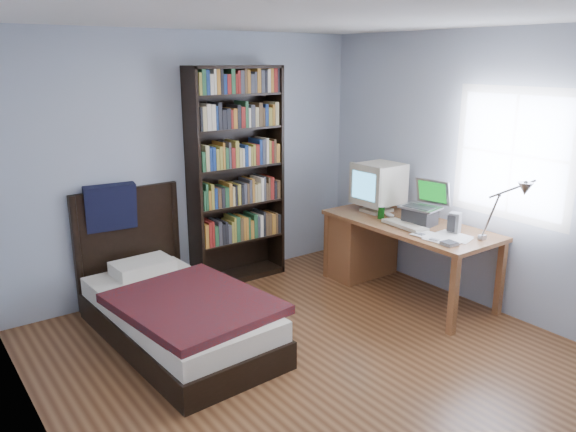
# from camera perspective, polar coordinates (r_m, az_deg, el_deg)

# --- Properties ---
(room) EXTENTS (4.20, 4.24, 2.50)m
(room) POSITION_cam_1_polar(r_m,az_deg,el_deg) (3.90, 4.79, 1.02)
(room) COLOR #563019
(room) RESTS_ON ground
(desk) EXTENTS (0.75, 1.72, 0.73)m
(desk) POSITION_cam_1_polar(r_m,az_deg,el_deg) (5.87, 8.56, -2.51)
(desk) COLOR brown
(desk) RESTS_ON floor
(crt_monitor) EXTENTS (0.45, 0.42, 0.50)m
(crt_monitor) POSITION_cam_1_polar(r_m,az_deg,el_deg) (5.75, 9.18, 3.21)
(crt_monitor) COLOR beige
(crt_monitor) RESTS_ON desk
(laptop) EXTENTS (0.39, 0.38, 0.42)m
(laptop) POSITION_cam_1_polar(r_m,az_deg,el_deg) (5.42, 13.41, 0.37)
(laptop) COLOR #2D2D30
(laptop) RESTS_ON desk
(desk_lamp) EXTENTS (0.23, 0.51, 0.60)m
(desk_lamp) POSITION_cam_1_polar(r_m,az_deg,el_deg) (4.73, 22.36, 2.03)
(desk_lamp) COLOR #99999E
(desk_lamp) RESTS_ON desk
(keyboard) EXTENTS (0.21, 0.46, 0.04)m
(keyboard) POSITION_cam_1_polar(r_m,az_deg,el_deg) (5.32, 11.80, -0.92)
(keyboard) COLOR #B6AE98
(keyboard) RESTS_ON desk
(speaker) EXTENTS (0.12, 0.12, 0.19)m
(speaker) POSITION_cam_1_polar(r_m,az_deg,el_deg) (5.23, 16.59, -0.66)
(speaker) COLOR gray
(speaker) RESTS_ON desk
(soda_can) EXTENTS (0.07, 0.07, 0.12)m
(soda_can) POSITION_cam_1_polar(r_m,az_deg,el_deg) (5.54, 9.44, 0.33)
(soda_can) COLOR #083E0F
(soda_can) RESTS_ON desk
(mouse) EXTENTS (0.06, 0.11, 0.04)m
(mouse) POSITION_cam_1_polar(r_m,az_deg,el_deg) (5.63, 10.30, 0.09)
(mouse) COLOR silver
(mouse) RESTS_ON desk
(phone_silver) EXTENTS (0.05, 0.09, 0.02)m
(phone_silver) POSITION_cam_1_polar(r_m,az_deg,el_deg) (5.10, 13.24, -1.81)
(phone_silver) COLOR #ACACB1
(phone_silver) RESTS_ON desk
(phone_grey) EXTENTS (0.06, 0.09, 0.02)m
(phone_grey) POSITION_cam_1_polar(r_m,az_deg,el_deg) (4.97, 14.64, -2.36)
(phone_grey) COLOR gray
(phone_grey) RESTS_ON desk
(external_drive) EXTENTS (0.12, 0.12, 0.02)m
(external_drive) POSITION_cam_1_polar(r_m,az_deg,el_deg) (4.90, 16.06, -2.71)
(external_drive) COLOR gray
(external_drive) RESTS_ON desk
(bookshelf) EXTENTS (0.98, 0.30, 2.18)m
(bookshelf) POSITION_cam_1_polar(r_m,az_deg,el_deg) (5.68, -5.25, 4.02)
(bookshelf) COLOR black
(bookshelf) RESTS_ON floor
(bed) EXTENTS (1.15, 2.05, 1.16)m
(bed) POSITION_cam_1_polar(r_m,az_deg,el_deg) (4.77, -11.64, -9.12)
(bed) COLOR black
(bed) RESTS_ON floor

